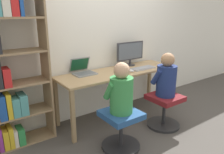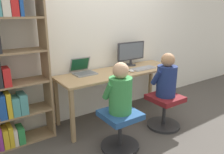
{
  "view_description": "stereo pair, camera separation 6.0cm",
  "coord_description": "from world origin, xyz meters",
  "px_view_note": "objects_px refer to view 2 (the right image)",
  "views": [
    {
      "loc": [
        -1.99,
        -2.26,
        1.62
      ],
      "look_at": [
        -0.26,
        0.14,
        0.74
      ],
      "focal_mm": 35.0,
      "sensor_mm": 36.0,
      "label": 1
    },
    {
      "loc": [
        -1.94,
        -2.29,
        1.62
      ],
      "look_at": [
        -0.26,
        0.14,
        0.74
      ],
      "focal_mm": 35.0,
      "sensor_mm": 36.0,
      "label": 2
    }
  ],
  "objects_px": {
    "desktop_monitor": "(131,53)",
    "bookshelf": "(5,71)",
    "laptop": "(83,70)",
    "keyboard": "(144,68)",
    "office_chair_left": "(164,109)",
    "office_chair_right": "(120,127)",
    "person_at_laptop": "(120,91)",
    "person_at_monitor": "(166,78)"
  },
  "relations": [
    {
      "from": "office_chair_left",
      "to": "desktop_monitor",
      "type": "bearing_deg",
      "value": 87.11
    },
    {
      "from": "office_chair_left",
      "to": "office_chair_right",
      "type": "height_order",
      "value": "same"
    },
    {
      "from": "person_at_monitor",
      "to": "person_at_laptop",
      "type": "relative_size",
      "value": 1.01
    },
    {
      "from": "keyboard",
      "to": "person_at_laptop",
      "type": "relative_size",
      "value": 0.68
    },
    {
      "from": "desktop_monitor",
      "to": "keyboard",
      "type": "distance_m",
      "value": 0.37
    },
    {
      "from": "laptop",
      "to": "office_chair_right",
      "type": "distance_m",
      "value": 1.03
    },
    {
      "from": "keyboard",
      "to": "person_at_monitor",
      "type": "xyz_separation_m",
      "value": [
        -0.05,
        -0.52,
        -0.02
      ]
    },
    {
      "from": "desktop_monitor",
      "to": "laptop",
      "type": "xyz_separation_m",
      "value": [
        -0.91,
        -0.01,
        -0.17
      ]
    },
    {
      "from": "person_at_laptop",
      "to": "bookshelf",
      "type": "distance_m",
      "value": 1.36
    },
    {
      "from": "desktop_monitor",
      "to": "person_at_monitor",
      "type": "relative_size",
      "value": 0.9
    },
    {
      "from": "bookshelf",
      "to": "person_at_laptop",
      "type": "bearing_deg",
      "value": -37.55
    },
    {
      "from": "laptop",
      "to": "person_at_laptop",
      "type": "height_order",
      "value": "person_at_laptop"
    },
    {
      "from": "office_chair_left",
      "to": "office_chair_right",
      "type": "distance_m",
      "value": 0.85
    },
    {
      "from": "office_chair_right",
      "to": "bookshelf",
      "type": "height_order",
      "value": "bookshelf"
    },
    {
      "from": "keyboard",
      "to": "office_chair_left",
      "type": "distance_m",
      "value": 0.72
    },
    {
      "from": "laptop",
      "to": "keyboard",
      "type": "distance_m",
      "value": 0.97
    },
    {
      "from": "laptop",
      "to": "bookshelf",
      "type": "relative_size",
      "value": 0.16
    },
    {
      "from": "office_chair_left",
      "to": "person_at_monitor",
      "type": "xyz_separation_m",
      "value": [
        0.0,
        0.0,
        0.47
      ]
    },
    {
      "from": "desktop_monitor",
      "to": "person_at_monitor",
      "type": "bearing_deg",
      "value": -92.9
    },
    {
      "from": "keyboard",
      "to": "bookshelf",
      "type": "xyz_separation_m",
      "value": [
        -1.96,
        0.24,
        0.2
      ]
    },
    {
      "from": "person_at_monitor",
      "to": "office_chair_right",
      "type": "bearing_deg",
      "value": -175.8
    },
    {
      "from": "bookshelf",
      "to": "office_chair_right",
      "type": "bearing_deg",
      "value": -37.69
    },
    {
      "from": "bookshelf",
      "to": "keyboard",
      "type": "bearing_deg",
      "value": -6.94
    },
    {
      "from": "office_chair_right",
      "to": "person_at_laptop",
      "type": "height_order",
      "value": "person_at_laptop"
    },
    {
      "from": "office_chair_right",
      "to": "person_at_monitor",
      "type": "relative_size",
      "value": 0.78
    },
    {
      "from": "person_at_laptop",
      "to": "person_at_monitor",
      "type": "bearing_deg",
      "value": 3.93
    },
    {
      "from": "keyboard",
      "to": "bookshelf",
      "type": "distance_m",
      "value": 1.99
    },
    {
      "from": "desktop_monitor",
      "to": "keyboard",
      "type": "xyz_separation_m",
      "value": [
        0.01,
        -0.31,
        -0.2
      ]
    },
    {
      "from": "keyboard",
      "to": "office_chair_left",
      "type": "xyz_separation_m",
      "value": [
        -0.05,
        -0.53,
        -0.49
      ]
    },
    {
      "from": "desktop_monitor",
      "to": "office_chair_left",
      "type": "height_order",
      "value": "desktop_monitor"
    },
    {
      "from": "person_at_monitor",
      "to": "office_chair_left",
      "type": "bearing_deg",
      "value": -90.0
    },
    {
      "from": "office_chair_left",
      "to": "bookshelf",
      "type": "relative_size",
      "value": 0.24
    },
    {
      "from": "person_at_laptop",
      "to": "bookshelf",
      "type": "bearing_deg",
      "value": 142.45
    },
    {
      "from": "desktop_monitor",
      "to": "bookshelf",
      "type": "relative_size",
      "value": 0.28
    },
    {
      "from": "keyboard",
      "to": "person_at_laptop",
      "type": "height_order",
      "value": "person_at_laptop"
    },
    {
      "from": "person_at_laptop",
      "to": "bookshelf",
      "type": "height_order",
      "value": "bookshelf"
    },
    {
      "from": "person_at_laptop",
      "to": "office_chair_right",
      "type": "bearing_deg",
      "value": -90.0
    },
    {
      "from": "keyboard",
      "to": "bookshelf",
      "type": "height_order",
      "value": "bookshelf"
    },
    {
      "from": "keyboard",
      "to": "office_chair_left",
      "type": "relative_size",
      "value": 0.86
    },
    {
      "from": "office_chair_left",
      "to": "keyboard",
      "type": "bearing_deg",
      "value": 84.13
    },
    {
      "from": "keyboard",
      "to": "desktop_monitor",
      "type": "bearing_deg",
      "value": 92.2
    },
    {
      "from": "desktop_monitor",
      "to": "bookshelf",
      "type": "bearing_deg",
      "value": -177.89
    }
  ]
}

